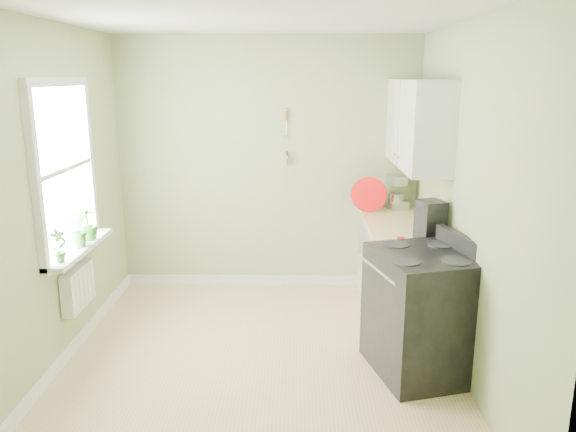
{
  "coord_description": "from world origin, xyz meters",
  "views": [
    {
      "loc": [
        0.29,
        -4.17,
        2.28
      ],
      "look_at": [
        0.23,
        0.55,
        1.1
      ],
      "focal_mm": 35.0,
      "sensor_mm": 36.0,
      "label": 1
    }
  ],
  "objects_px": {
    "coffee_maker": "(430,222)",
    "stand_mixer": "(395,192)",
    "stove": "(421,312)",
    "kettle": "(366,198)"
  },
  "relations": [
    {
      "from": "stand_mixer",
      "to": "kettle",
      "type": "distance_m",
      "value": 0.32
    },
    {
      "from": "stove",
      "to": "kettle",
      "type": "bearing_deg",
      "value": 97.15
    },
    {
      "from": "kettle",
      "to": "stand_mixer",
      "type": "bearing_deg",
      "value": 3.63
    },
    {
      "from": "stand_mixer",
      "to": "coffee_maker",
      "type": "height_order",
      "value": "stand_mixer"
    },
    {
      "from": "coffee_maker",
      "to": "stand_mixer",
      "type": "bearing_deg",
      "value": 93.55
    },
    {
      "from": "stand_mixer",
      "to": "coffee_maker",
      "type": "relative_size",
      "value": 1.11
    },
    {
      "from": "stove",
      "to": "stand_mixer",
      "type": "height_order",
      "value": "stand_mixer"
    },
    {
      "from": "stand_mixer",
      "to": "coffee_maker",
      "type": "xyz_separation_m",
      "value": [
        0.08,
        -1.28,
        0.0
      ]
    },
    {
      "from": "kettle",
      "to": "coffee_maker",
      "type": "distance_m",
      "value": 1.32
    },
    {
      "from": "stove",
      "to": "coffee_maker",
      "type": "height_order",
      "value": "coffee_maker"
    }
  ]
}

